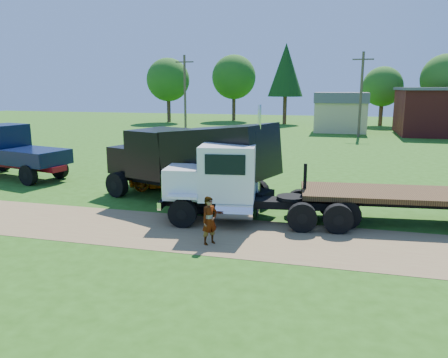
% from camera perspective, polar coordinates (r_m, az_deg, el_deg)
% --- Properties ---
extents(ground, '(140.00, 140.00, 0.00)m').
position_cam_1_polar(ground, '(16.23, 0.03, -7.37)').
color(ground, '#265011').
rests_on(ground, ground).
extents(dirt_track, '(120.00, 4.20, 0.01)m').
position_cam_1_polar(dirt_track, '(16.23, 0.03, -7.35)').
color(dirt_track, brown).
rests_on(dirt_track, ground).
extents(white_semi_tractor, '(7.90, 3.50, 4.68)m').
position_cam_1_polar(white_semi_tractor, '(17.54, 0.88, -0.47)').
color(white_semi_tractor, black).
rests_on(white_semi_tractor, ground).
extents(black_dump_truck, '(9.08, 5.32, 3.88)m').
position_cam_1_polar(black_dump_truck, '(20.29, -4.33, 2.74)').
color(black_dump_truck, black).
rests_on(black_dump_truck, ground).
extents(navy_truck, '(7.39, 3.93, 3.14)m').
position_cam_1_polar(navy_truck, '(29.17, -26.14, 3.32)').
color(navy_truck, maroon).
rests_on(navy_truck, ground).
extents(orange_pickup, '(5.35, 3.88, 1.35)m').
position_cam_1_polar(orange_pickup, '(24.01, -6.58, 0.61)').
color(orange_pickup, orange).
rests_on(orange_pickup, ground).
extents(flatbed_trailer, '(9.22, 3.59, 2.30)m').
position_cam_1_polar(flatbed_trailer, '(18.99, 23.79, -2.43)').
color(flatbed_trailer, '#351E11').
rests_on(flatbed_trailer, ground).
extents(spectator_a, '(0.70, 0.74, 1.70)m').
position_cam_1_polar(spectator_a, '(15.12, -1.90, -5.46)').
color(spectator_a, '#999999').
rests_on(spectator_a, ground).
extents(spectator_b, '(0.96, 0.75, 1.95)m').
position_cam_1_polar(spectator_b, '(25.63, -5.84, 2.03)').
color(spectator_b, '#999999').
rests_on(spectator_b, ground).
extents(tan_shed, '(6.20, 5.40, 4.70)m').
position_cam_1_polar(tan_shed, '(54.90, 14.99, 8.49)').
color(tan_shed, '#C9B77D').
rests_on(tan_shed, ground).
extents(utility_poles, '(42.20, 0.28, 9.00)m').
position_cam_1_polar(utility_poles, '(49.87, 17.47, 10.68)').
color(utility_poles, '#4A3D2A').
rests_on(utility_poles, ground).
extents(tree_row, '(56.73, 12.39, 11.46)m').
position_cam_1_polar(tree_row, '(65.48, 13.14, 12.66)').
color(tree_row, '#392517').
rests_on(tree_row, ground).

